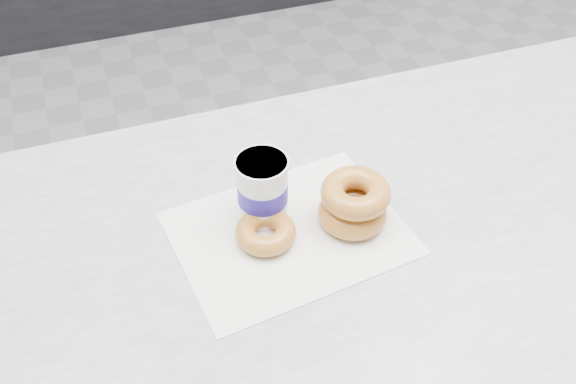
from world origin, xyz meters
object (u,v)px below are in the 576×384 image
donut_stack (354,203)px  coffee_cup (262,189)px  counter (403,365)px  donut_single (266,232)px

donut_stack → coffee_cup: coffee_cup is taller
counter → donut_single: 0.54m
counter → donut_stack: (-0.14, 0.03, 0.49)m
counter → coffee_cup: coffee_cup is taller
coffee_cup → donut_stack: bearing=-38.7°
donut_single → counter: bearing=-6.9°
donut_stack → coffee_cup: size_ratio=1.10×
donut_stack → coffee_cup: 0.14m
counter → donut_single: bearing=173.1°
donut_single → coffee_cup: (0.01, 0.05, 0.04)m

